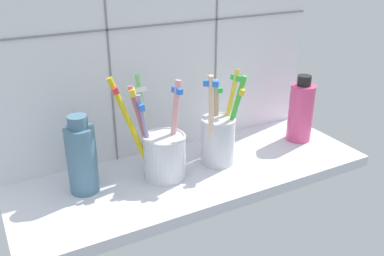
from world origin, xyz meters
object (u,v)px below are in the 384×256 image
object	(u,v)px
toothbrush_cup_right	(218,136)
ceramic_vase	(82,157)
toothbrush_cup_left	(162,151)
soap_bottle	(301,111)

from	to	relation	value
toothbrush_cup_right	ceramic_vase	xyz separation A→B (cm)	(-24.42, 2.11, 0.85)
toothbrush_cup_left	ceramic_vase	bearing A→B (deg)	172.21
toothbrush_cup_right	soap_bottle	bearing A→B (deg)	1.29
toothbrush_cup_right	toothbrush_cup_left	bearing A→B (deg)	178.50
ceramic_vase	soap_bottle	world-z (taller)	soap_bottle
toothbrush_cup_left	toothbrush_cup_right	world-z (taller)	toothbrush_cup_left
soap_bottle	ceramic_vase	bearing A→B (deg)	177.85
toothbrush_cup_left	soap_bottle	xyz separation A→B (cm)	(30.95, 0.16, 1.35)
toothbrush_cup_right	soap_bottle	xyz separation A→B (cm)	(19.82, 0.45, 0.93)
toothbrush_cup_left	toothbrush_cup_right	distance (cm)	11.14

